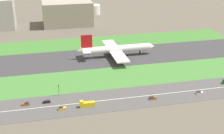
{
  "coord_description": "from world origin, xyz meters",
  "views": [
    {
      "loc": [
        -38.85,
        -237.17,
        89.71
      ],
      "look_at": [
        8.66,
        -36.5,
        6.0
      ],
      "focal_mm": 50.76,
      "sensor_mm": 36.0,
      "label": 1
    }
  ],
  "objects_px": {
    "fuel_tank_west": "(68,10)",
    "fuel_tank_centre": "(93,10)",
    "car_3": "(47,101)",
    "car_1": "(62,108)",
    "car_4": "(199,92)",
    "truck_1": "(87,104)",
    "hangar_building": "(67,13)",
    "car_2": "(26,104)",
    "traffic_light": "(59,89)",
    "airliner": "(115,49)",
    "car_5": "(153,98)"
  },
  "relations": [
    {
      "from": "hangar_building",
      "to": "fuel_tank_west",
      "type": "height_order",
      "value": "hangar_building"
    },
    {
      "from": "truck_1",
      "to": "fuel_tank_centre",
      "type": "distance_m",
      "value": 241.53
    },
    {
      "from": "airliner",
      "to": "car_3",
      "type": "height_order",
      "value": "airliner"
    },
    {
      "from": "airliner",
      "to": "car_2",
      "type": "relative_size",
      "value": 14.77
    },
    {
      "from": "hangar_building",
      "to": "car_2",
      "type": "bearing_deg",
      "value": -103.33
    },
    {
      "from": "truck_1",
      "to": "car_1",
      "type": "xyz_separation_m",
      "value": [
        -14.22,
        0.0,
        -0.75
      ]
    },
    {
      "from": "truck_1",
      "to": "car_2",
      "type": "bearing_deg",
      "value": -16.34
    },
    {
      "from": "hangar_building",
      "to": "car_1",
      "type": "bearing_deg",
      "value": -96.91
    },
    {
      "from": "car_3",
      "to": "fuel_tank_west",
      "type": "bearing_deg",
      "value": 80.78
    },
    {
      "from": "car_2",
      "to": "traffic_light",
      "type": "distance_m",
      "value": 21.45
    },
    {
      "from": "traffic_light",
      "to": "fuel_tank_centre",
      "type": "xyz_separation_m",
      "value": [
        60.84,
        219.01,
        1.74
      ]
    },
    {
      "from": "truck_1",
      "to": "fuel_tank_west",
      "type": "xyz_separation_m",
      "value": [
        14.7,
        237.0,
        5.54
      ]
    },
    {
      "from": "hangar_building",
      "to": "fuel_tank_centre",
      "type": "xyz_separation_m",
      "value": [
        37.32,
        45.0,
        -7.06
      ]
    },
    {
      "from": "car_1",
      "to": "car_3",
      "type": "height_order",
      "value": "same"
    },
    {
      "from": "car_3",
      "to": "car_2",
      "type": "bearing_deg",
      "value": 180.0
    },
    {
      "from": "fuel_tank_west",
      "to": "fuel_tank_centre",
      "type": "relative_size",
      "value": 1.19
    },
    {
      "from": "fuel_tank_west",
      "to": "car_4",
      "type": "bearing_deg",
      "value": -76.68
    },
    {
      "from": "airliner",
      "to": "traffic_light",
      "type": "relative_size",
      "value": 9.03
    },
    {
      "from": "car_5",
      "to": "car_3",
      "type": "distance_m",
      "value": 62.93
    },
    {
      "from": "fuel_tank_west",
      "to": "fuel_tank_centre",
      "type": "distance_m",
      "value": 31.68
    },
    {
      "from": "car_1",
      "to": "hangar_building",
      "type": "relative_size",
      "value": 0.08
    },
    {
      "from": "car_4",
      "to": "fuel_tank_centre",
      "type": "bearing_deg",
      "value": -84.1
    },
    {
      "from": "fuel_tank_west",
      "to": "airliner",
      "type": "bearing_deg",
      "value": -82.36
    },
    {
      "from": "car_1",
      "to": "airliner",
      "type": "bearing_deg",
      "value": -122.79
    },
    {
      "from": "car_5",
      "to": "traffic_light",
      "type": "distance_m",
      "value": 57.48
    },
    {
      "from": "airliner",
      "to": "car_4",
      "type": "bearing_deg",
      "value": -65.96
    },
    {
      "from": "car_4",
      "to": "car_1",
      "type": "bearing_deg",
      "value": 0.0
    },
    {
      "from": "car_4",
      "to": "fuel_tank_centre",
      "type": "distance_m",
      "value": 238.32
    },
    {
      "from": "airliner",
      "to": "car_4",
      "type": "distance_m",
      "value": 85.58
    },
    {
      "from": "car_1",
      "to": "fuel_tank_west",
      "type": "distance_m",
      "value": 238.84
    },
    {
      "from": "car_5",
      "to": "traffic_light",
      "type": "bearing_deg",
      "value": -18.28
    },
    {
      "from": "car_1",
      "to": "traffic_light",
      "type": "relative_size",
      "value": 0.61
    },
    {
      "from": "car_1",
      "to": "car_4",
      "type": "bearing_deg",
      "value": -180.0
    },
    {
      "from": "car_5",
      "to": "hangar_building",
      "type": "relative_size",
      "value": 0.08
    },
    {
      "from": "car_3",
      "to": "fuel_tank_centre",
      "type": "relative_size",
      "value": 0.25
    },
    {
      "from": "airliner",
      "to": "car_5",
      "type": "relative_size",
      "value": 14.77
    },
    {
      "from": "car_2",
      "to": "fuel_tank_centre",
      "type": "xyz_separation_m",
      "value": [
        80.46,
        227.0,
        5.11
      ]
    },
    {
      "from": "airliner",
      "to": "hangar_building",
      "type": "xyz_separation_m",
      "value": [
        -27.0,
        114.0,
        6.86
      ]
    },
    {
      "from": "car_1",
      "to": "fuel_tank_centre",
      "type": "distance_m",
      "value": 244.67
    },
    {
      "from": "car_5",
      "to": "traffic_light",
      "type": "height_order",
      "value": "traffic_light"
    },
    {
      "from": "hangar_building",
      "to": "truck_1",
      "type": "bearing_deg",
      "value": -92.69
    },
    {
      "from": "car_5",
      "to": "car_1",
      "type": "relative_size",
      "value": 1.0
    },
    {
      "from": "car_4",
      "to": "truck_1",
      "type": "bearing_deg",
      "value": 0.0
    },
    {
      "from": "car_1",
      "to": "fuel_tank_centre",
      "type": "height_order",
      "value": "fuel_tank_centre"
    },
    {
      "from": "car_4",
      "to": "car_2",
      "type": "relative_size",
      "value": 1.0
    },
    {
      "from": "car_5",
      "to": "car_1",
      "type": "bearing_deg",
      "value": 0.0
    },
    {
      "from": "traffic_light",
      "to": "car_5",
      "type": "bearing_deg",
      "value": -18.28
    },
    {
      "from": "car_4",
      "to": "fuel_tank_west",
      "type": "bearing_deg",
      "value": -76.68
    },
    {
      "from": "car_3",
      "to": "fuel_tank_centre",
      "type": "xyz_separation_m",
      "value": [
        68.49,
        227.0,
        5.11
      ]
    },
    {
      "from": "airliner",
      "to": "car_3",
      "type": "relative_size",
      "value": 14.77
    }
  ]
}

